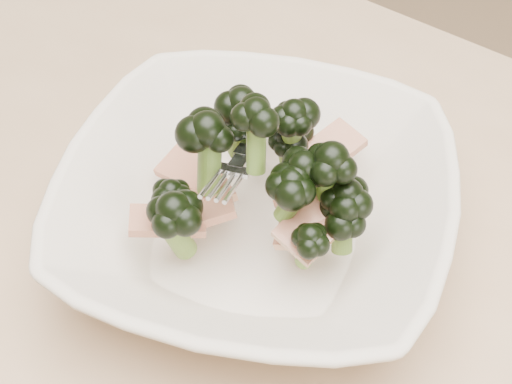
% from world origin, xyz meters
% --- Properties ---
extents(broccoli_dish, '(0.37, 0.37, 0.14)m').
position_xyz_m(broccoli_dish, '(-0.09, 0.07, 0.79)').
color(broccoli_dish, beige).
rests_on(broccoli_dish, dining_table).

